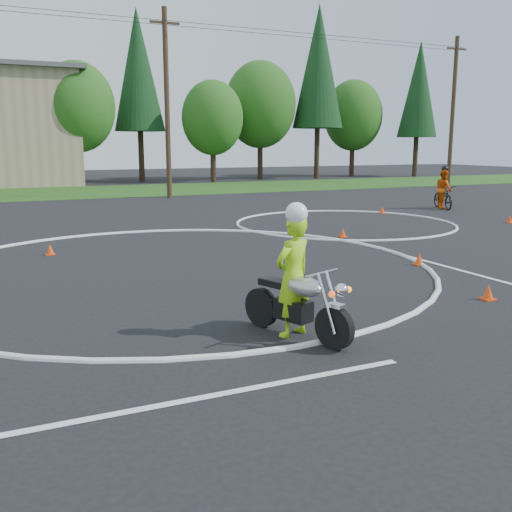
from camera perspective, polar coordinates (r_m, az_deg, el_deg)
name	(u,v)px	position (r m, az deg, el deg)	size (l,w,h in m)	color
ground	(220,299)	(10.93, -3.65, -4.27)	(120.00, 120.00, 0.00)	black
grass_strip	(64,193)	(37.17, -18.68, 6.03)	(120.00, 10.00, 0.02)	#1E4714
course_markings	(237,251)	(15.65, -1.88, 0.45)	(19.05, 19.05, 0.12)	silver
primary_motorcycle	(298,303)	(8.63, 4.23, -4.75)	(0.94, 2.02, 1.11)	black
rider_primary_grp	(293,272)	(8.63, 3.75, -1.64)	(0.79, 0.65, 2.06)	#9CDE17
rider_second_grp	(443,194)	(27.64, 18.24, 5.95)	(1.39, 2.17, 1.97)	black
traffic_cones	(369,237)	(17.65, 11.24, 1.88)	(16.60, 12.50, 0.30)	#EA3E0C
treeline	(238,99)	(48.31, -1.85, 15.47)	(38.20, 8.10, 14.52)	#382619
utility_poles	(167,101)	(32.16, -8.90, 15.04)	(41.60, 1.12, 10.00)	#473321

